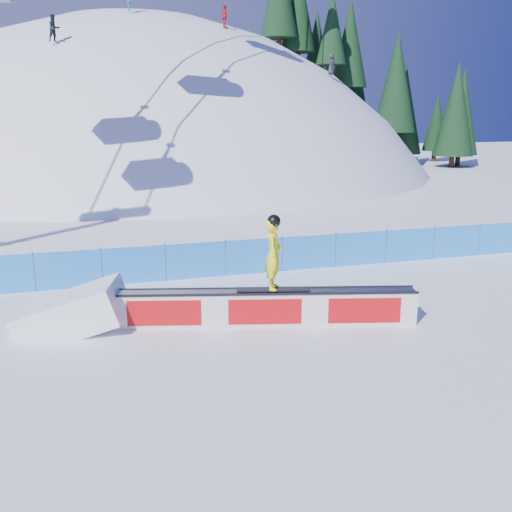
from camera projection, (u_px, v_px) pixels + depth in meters
name	position (u px, v px, depth m)	size (l,w,h in m)	color
ground	(302.00, 317.00, 15.29)	(160.00, 160.00, 0.00)	white
snow_hill	(151.00, 347.00, 58.68)	(64.00, 64.00, 64.00)	white
treeline	(373.00, 61.00, 56.82)	(25.15, 13.43, 21.24)	black
safety_fence	(254.00, 256.00, 19.32)	(22.05, 0.05, 1.30)	#2582EC
rail_box	(264.00, 308.00, 14.64)	(7.70, 2.49, 0.94)	silver
snow_ramp	(74.00, 327.00, 14.57)	(2.54, 1.70, 0.95)	white
snowboarder	(274.00, 253.00, 14.30)	(1.89, 0.79, 1.95)	black
distant_skiers	(179.00, 24.00, 41.80)	(21.72, 7.10, 6.19)	black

